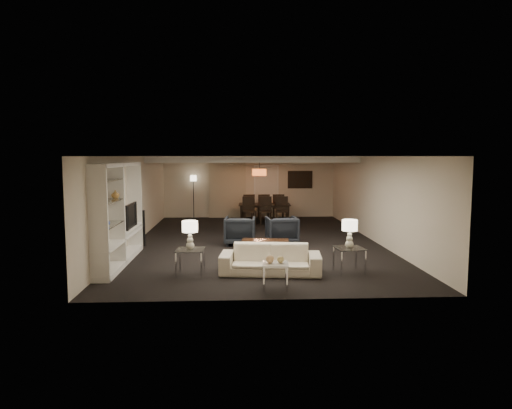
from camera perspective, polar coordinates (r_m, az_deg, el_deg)
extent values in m
plane|color=black|center=(13.48, 0.00, -4.65)|extent=(11.00, 11.00, 0.00)
cube|color=silver|center=(13.25, 0.00, 6.03)|extent=(7.00, 11.00, 0.02)
cube|color=beige|center=(18.79, -0.85, 2.21)|extent=(7.00, 0.02, 2.50)
cube|color=beige|center=(7.86, 2.04, -3.10)|extent=(7.00, 0.02, 2.50)
cube|color=beige|center=(13.59, -14.91, 0.55)|extent=(0.02, 11.00, 2.50)
cube|color=beige|center=(13.93, 14.53, 0.69)|extent=(0.02, 11.00, 2.50)
cube|color=silver|center=(16.75, -0.61, 5.68)|extent=(7.00, 4.00, 0.20)
cube|color=beige|center=(18.70, -3.60, 2.02)|extent=(1.50, 0.12, 2.40)
cube|color=silver|center=(18.81, 1.28, 1.60)|extent=(0.90, 0.05, 2.10)
cube|color=#142D38|center=(18.92, 5.52, 3.12)|extent=(0.95, 0.04, 0.65)
cylinder|color=#D8591E|center=(16.77, 0.42, 4.04)|extent=(0.52, 0.52, 0.24)
imported|color=beige|center=(9.80, 1.81, -6.86)|extent=(2.21, 1.06, 0.62)
imported|color=black|center=(13.00, -2.03, -3.29)|extent=(0.91, 0.94, 0.79)
imported|color=black|center=(13.07, 3.25, -3.24)|extent=(0.92, 0.94, 0.79)
sphere|color=tan|center=(8.67, 1.76, -6.84)|extent=(0.16, 0.16, 0.16)
sphere|color=tan|center=(8.69, 3.08, -6.89)|extent=(0.14, 0.14, 0.14)
imported|color=black|center=(11.64, -15.84, -1.35)|extent=(1.04, 0.14, 0.60)
imported|color=#233D99|center=(9.95, -18.26, -2.09)|extent=(0.16, 0.16, 0.17)
imported|color=#B9843D|center=(10.70, -17.17, 1.22)|extent=(0.18, 0.18, 0.18)
cube|color=black|center=(13.19, -13.94, -2.86)|extent=(0.12, 0.12, 1.00)
imported|color=black|center=(17.46, 1.06, -1.07)|extent=(2.00, 1.17, 0.69)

